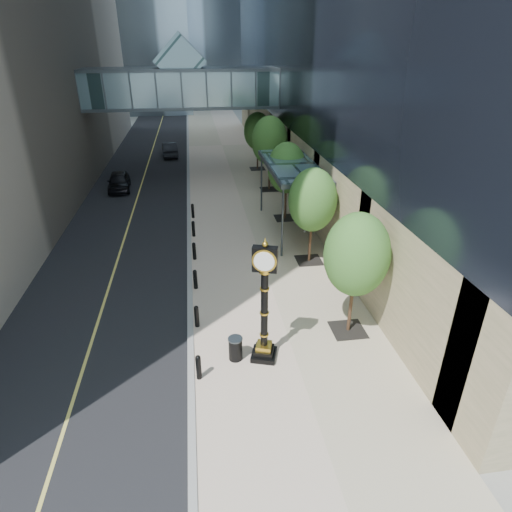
# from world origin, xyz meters

# --- Properties ---
(ground) EXTENTS (320.00, 320.00, 0.00)m
(ground) POSITION_xyz_m (0.00, 0.00, 0.00)
(ground) COLOR gray
(ground) RESTS_ON ground
(road) EXTENTS (8.00, 180.00, 0.02)m
(road) POSITION_xyz_m (-7.00, 40.00, 0.01)
(road) COLOR black
(road) RESTS_ON ground
(sidewalk) EXTENTS (8.00, 180.00, 0.06)m
(sidewalk) POSITION_xyz_m (1.00, 40.00, 0.03)
(sidewalk) COLOR #C2AB95
(sidewalk) RESTS_ON ground
(curb) EXTENTS (0.25, 180.00, 0.07)m
(curb) POSITION_xyz_m (-3.00, 40.00, 0.04)
(curb) COLOR gray
(curb) RESTS_ON ground
(skywalk) EXTENTS (17.00, 4.20, 5.80)m
(skywalk) POSITION_xyz_m (-3.00, 28.00, 7.71)
(skywalk) COLOR #477072
(skywalk) RESTS_ON ground
(entrance_canopy) EXTENTS (3.00, 8.00, 4.38)m
(entrance_canopy) POSITION_xyz_m (3.48, 14.00, 4.19)
(entrance_canopy) COLOR #383F44
(entrance_canopy) RESTS_ON ground
(bollard_row) EXTENTS (0.20, 16.20, 0.90)m
(bollard_row) POSITION_xyz_m (-2.70, 9.00, 0.51)
(bollard_row) COLOR black
(bollard_row) RESTS_ON sidewalk
(street_trees) EXTENTS (2.86, 28.55, 5.87)m
(street_trees) POSITION_xyz_m (3.60, 16.45, 3.70)
(street_trees) COLOR black
(street_trees) RESTS_ON sidewalk
(street_clock) EXTENTS (1.16, 1.16, 4.91)m
(street_clock) POSITION_xyz_m (-0.20, 1.81, 2.19)
(street_clock) COLOR black
(street_clock) RESTS_ON sidewalk
(trash_bin) EXTENTS (0.66, 0.66, 0.90)m
(trash_bin) POSITION_xyz_m (-1.29, 1.87, 0.51)
(trash_bin) COLOR black
(trash_bin) RESTS_ON sidewalk
(pedestrian) EXTENTS (0.75, 0.58, 1.84)m
(pedestrian) POSITION_xyz_m (4.50, 13.47, 0.98)
(pedestrian) COLOR beige
(pedestrian) RESTS_ON sidewalk
(car_near) EXTENTS (2.04, 4.34, 1.43)m
(car_near) POSITION_xyz_m (-8.61, 24.34, 0.74)
(car_near) COLOR black
(car_near) RESTS_ON road
(car_far) EXTENTS (1.89, 4.46, 1.43)m
(car_far) POSITION_xyz_m (-4.89, 35.66, 0.74)
(car_far) COLOR black
(car_far) RESTS_ON road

